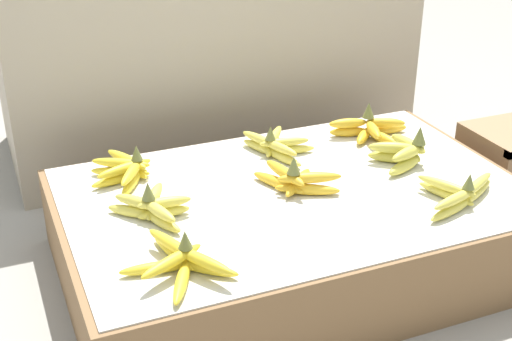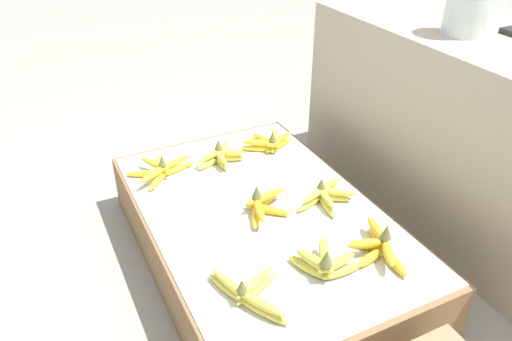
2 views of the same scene
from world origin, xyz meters
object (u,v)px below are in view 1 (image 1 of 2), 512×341
banana_bunch_middle_left (153,207)px  banana_bunch_middle_midleft (295,180)px  banana_bunch_front_midright (460,193)px  banana_bunch_back_midright (370,128)px  banana_bunch_back_midleft (275,145)px  banana_bunch_middle_midright (404,152)px  banana_bunch_front_left (180,261)px  banana_bunch_back_left (126,169)px

banana_bunch_middle_left → banana_bunch_middle_midleft: bearing=-0.2°
banana_bunch_front_midright → banana_bunch_back_midright: (0.00, 0.41, 0.00)m
banana_bunch_back_midleft → banana_bunch_middle_left: bearing=-151.8°
banana_bunch_middle_midright → banana_bunch_back_midleft: 0.34m
banana_bunch_back_midleft → banana_bunch_back_midright: banana_bunch_back_midright is taller
banana_bunch_front_midright → banana_bunch_middle_left: (-0.68, 0.21, 0.00)m
banana_bunch_front_left → banana_bunch_front_midright: (0.69, 0.02, 0.00)m
banana_bunch_middle_left → banana_bunch_back_midright: banana_bunch_back_midright is taller
banana_bunch_front_left → banana_bunch_middle_midright: 0.73m
banana_bunch_middle_midleft → banana_bunch_back_left: 0.42m
banana_bunch_middle_midleft → banana_bunch_middle_midright: (0.33, 0.03, 0.01)m
banana_bunch_front_midright → banana_bunch_back_midright: banana_bunch_back_midright is taller
banana_bunch_front_left → banana_bunch_middle_midright: size_ratio=1.45×
banana_bunch_back_left → banana_bunch_back_midleft: bearing=-0.6°
banana_bunch_back_midleft → banana_bunch_middle_midright: bearing=-32.9°
banana_bunch_back_left → banana_bunch_front_left: bearing=-89.4°
banana_bunch_front_left → banana_bunch_back_left: (-0.00, 0.45, 0.00)m
banana_bunch_front_left → banana_bunch_middle_midright: bearing=20.5°
banana_bunch_front_midright → banana_bunch_front_left: bearing=-178.2°
banana_bunch_front_left → banana_bunch_middle_midleft: 0.43m
banana_bunch_front_left → banana_bunch_back_midright: size_ratio=1.10×
banana_bunch_middle_left → banana_bunch_middle_midright: (0.68, 0.03, 0.01)m
banana_bunch_middle_midleft → banana_bunch_back_midright: banana_bunch_back_midright is taller
banana_bunch_front_midright → banana_bunch_middle_left: size_ratio=1.30×
banana_bunch_front_left → banana_bunch_middle_left: bearing=88.6°
banana_bunch_middle_midright → banana_bunch_back_midleft: (-0.29, 0.18, -0.01)m
banana_bunch_back_left → banana_bunch_back_midleft: size_ratio=1.05×
banana_bunch_middle_midleft → banana_bunch_middle_midright: banana_bunch_middle_midright is taller
banana_bunch_front_midright → banana_bunch_back_left: size_ratio=1.13×
banana_bunch_front_left → banana_bunch_back_midleft: bearing=47.7°
banana_bunch_middle_midleft → banana_bunch_back_midright: 0.39m
banana_bunch_middle_midright → banana_bunch_back_left: 0.72m
banana_bunch_middle_midleft → banana_bunch_back_midleft: size_ratio=0.85×
banana_bunch_front_left → banana_bunch_middle_midleft: bearing=32.3°
banana_bunch_middle_midleft → banana_bunch_back_midright: size_ratio=0.79×
banana_bunch_back_left → banana_bunch_front_midright: bearing=-31.4°
banana_bunch_back_midright → banana_bunch_front_left: bearing=-147.8°
banana_bunch_middle_midright → banana_bunch_back_left: (-0.69, 0.19, -0.01)m
banana_bunch_front_left → banana_bunch_middle_left: 0.23m
banana_bunch_front_left → banana_bunch_middle_left: (0.01, 0.23, 0.00)m
banana_bunch_front_left → banana_bunch_back_left: bearing=90.6°
banana_bunch_middle_midright → banana_bunch_back_midleft: size_ratio=0.82×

